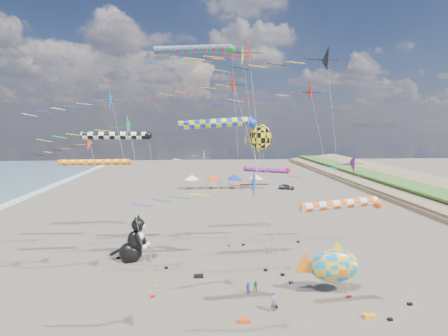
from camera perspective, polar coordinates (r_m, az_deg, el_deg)
name	(u,v)px	position (r m, az deg, el deg)	size (l,w,h in m)	color
delta_kite_0	(114,130)	(31.27, -17.45, 6.02)	(9.60, 2.09, 15.71)	#208B41
delta_kite_1	(91,104)	(30.10, -20.92, 9.70)	(9.91, 1.81, 17.65)	#0C5FB9
delta_kite_2	(238,188)	(20.34, 2.32, -3.30)	(10.79, 1.86, 12.35)	blue
delta_kite_3	(352,167)	(28.66, 20.12, 0.17)	(10.05, 1.64, 12.73)	#7A199A
delta_kite_4	(238,55)	(27.01, 2.32, 17.93)	(10.76, 2.37, 21.30)	red
delta_kite_5	(199,157)	(41.26, -4.11, 1.75)	(8.84, 1.73, 12.21)	#1CDEDD
delta_kite_6	(310,94)	(38.42, 13.81, 11.70)	(13.55, 2.58, 19.56)	red
delta_kite_7	(76,147)	(40.22, -22.95, 3.16)	(8.48, 1.71, 13.64)	#E2471A
delta_kite_8	(238,57)	(40.93, 2.24, 17.72)	(11.92, 2.54, 23.88)	#FFF70F
delta_kite_9	(319,60)	(36.56, 15.22, 16.64)	(13.56, 2.69, 22.60)	black
delta_kite_10	(241,86)	(30.94, 2.80, 13.28)	(11.35, 2.26, 19.52)	red
windsock_0	(197,50)	(42.15, -4.38, 18.69)	(10.55, 0.94, 23.81)	#167C31
windsock_1	(220,124)	(33.57, -0.60, 7.25)	(8.74, 0.88, 15.35)	blue
windsock_2	(269,171)	(43.00, 7.30, -0.44)	(7.17, 0.63, 9.59)	red
windsock_3	(120,136)	(35.72, -16.68, 4.98)	(8.00, 0.79, 14.10)	black
windsock_4	(97,163)	(44.45, -20.08, 0.83)	(9.88, 0.74, 10.69)	#FB5615
windsock_5	(344,205)	(26.62, 18.96, -5.75)	(7.39, 0.71, 9.42)	#E85310
angelfish_kite	(259,139)	(34.81, 5.68, 4.74)	(3.74, 3.02, 14.78)	yellow
cat_inflatable	(133,238)	(39.79, -14.67, -11.00)	(3.81, 1.91, 5.15)	black
fish_inflatable	(334,266)	(33.19, 17.49, -14.99)	(5.97, 2.20, 4.73)	#1585D0
person_adult	(274,301)	(29.83, 8.11, -20.74)	(0.62, 0.40, 1.69)	slate
child_green	(256,287)	(32.65, 5.19, -18.76)	(0.51, 0.40, 1.05)	#1B7128
child_blue	(248,288)	(32.48, 3.94, -18.91)	(0.60, 0.25, 1.03)	blue
kite_bag_0	(244,321)	(28.56, 3.34, -23.64)	(0.90, 0.44, 0.30)	#E2410F
kite_bag_1	(344,263)	(40.39, 18.97, -14.52)	(0.90, 0.44, 0.30)	#131DC1
kite_bag_2	(199,276)	(35.55, -4.16, -17.19)	(0.90, 0.44, 0.30)	black
kite_bag_3	(370,316)	(31.12, 22.67, -21.44)	(0.90, 0.44, 0.30)	orange
tent_row	(224,175)	(81.34, 0.02, -1.21)	(19.20, 4.20, 3.80)	white
parked_car	(286,187)	(82.06, 10.16, -3.04)	(1.43, 3.56, 1.21)	#26262D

